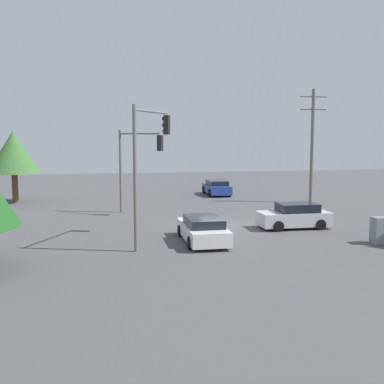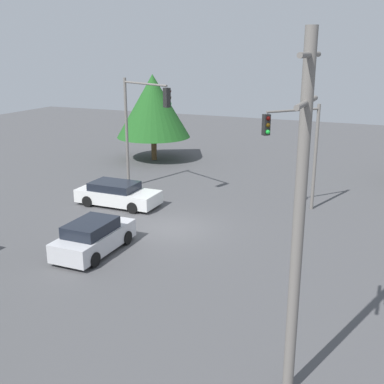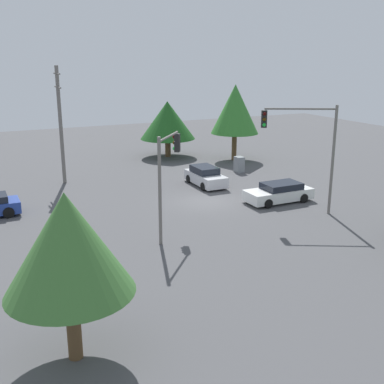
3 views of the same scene
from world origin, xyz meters
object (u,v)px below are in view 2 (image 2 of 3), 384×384
(sedan_silver, at_px, (94,237))
(traffic_signal_main, at_px, (141,116))
(traffic_signal_cross, at_px, (296,141))
(sedan_white, at_px, (117,194))

(sedan_silver, height_order, traffic_signal_main, traffic_signal_main)
(traffic_signal_main, relative_size, traffic_signal_cross, 1.19)
(sedan_white, xyz_separation_m, sedan_silver, (6.11, 2.58, 0.06))
(sedan_white, xyz_separation_m, traffic_signal_main, (-2.74, 0.15, 4.09))
(sedan_white, xyz_separation_m, traffic_signal_cross, (-2.61, 9.40, 3.32))
(sedan_silver, distance_m, traffic_signal_main, 10.02)
(sedan_silver, xyz_separation_m, traffic_signal_main, (-8.85, -2.43, 4.03))
(sedan_silver, relative_size, traffic_signal_main, 0.60)
(sedan_silver, bearing_deg, traffic_signal_cross, 51.98)
(sedan_white, distance_m, sedan_silver, 6.63)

